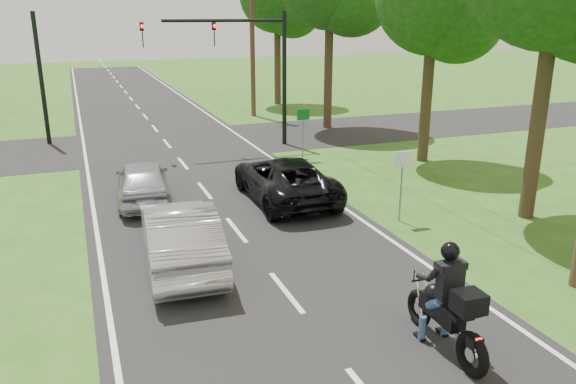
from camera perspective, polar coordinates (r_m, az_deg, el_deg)
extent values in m
plane|color=#2D5718|center=(12.50, -0.19, -10.18)|extent=(140.00, 140.00, 0.00)
cube|color=black|center=(21.52, -9.64, 1.61)|extent=(8.00, 100.00, 0.01)
cube|color=black|center=(27.27, -12.19, 4.81)|extent=(60.00, 7.00, 0.01)
torus|color=black|center=(11.44, 13.18, -11.38)|extent=(0.18, 0.74, 0.73)
torus|color=black|center=(10.28, 18.19, -15.41)|extent=(0.21, 0.81, 0.80)
cube|color=black|center=(10.76, 15.35, -11.50)|extent=(0.35, 1.07, 0.33)
sphere|color=black|center=(10.87, 14.61, -9.94)|extent=(0.38, 0.38, 0.38)
cube|color=black|center=(10.39, 16.64, -11.47)|extent=(0.40, 0.62, 0.11)
cube|color=#FF0C07|center=(10.02, 18.81, -14.03)|extent=(0.11, 0.04, 0.06)
cylinder|color=silver|center=(10.61, 17.88, -14.42)|extent=(0.13, 0.89, 0.10)
cylinder|color=black|center=(10.94, 14.06, -8.52)|extent=(0.69, 0.07, 0.04)
cube|color=black|center=(10.00, 17.90, -10.62)|extent=(0.50, 0.46, 0.36)
cube|color=black|center=(10.33, 16.16, -8.61)|extent=(0.45, 0.26, 0.67)
sphere|color=black|center=(10.18, 16.16, -5.79)|extent=(0.33, 0.33, 0.33)
cylinder|color=navy|center=(11.00, 13.48, -13.33)|extent=(0.14, 0.14, 0.50)
cylinder|color=navy|center=(11.24, 15.65, -12.79)|extent=(0.14, 0.14, 0.50)
imported|color=black|center=(18.28, -0.36, 1.37)|extent=(2.43, 5.17, 1.43)
imported|color=#BCBBC1|center=(13.69, -10.91, -4.35)|extent=(1.94, 4.79, 1.55)
imported|color=#AFB1B7|center=(18.66, -14.51, 1.06)|extent=(1.99, 4.20, 1.39)
cylinder|color=black|center=(26.15, -0.37, 11.34)|extent=(0.20, 0.20, 6.00)
cylinder|color=black|center=(25.18, -6.41, 16.92)|extent=(5.40, 0.14, 0.14)
imported|color=black|center=(25.07, -7.52, 15.63)|extent=(0.16, 0.36, 1.00)
imported|color=black|center=(24.54, -14.58, 15.19)|extent=(0.16, 0.36, 1.00)
sphere|color=#FF0C07|center=(24.89, -7.44, 16.38)|extent=(0.16, 0.16, 0.16)
sphere|color=#FF0C07|center=(24.35, -14.59, 15.96)|extent=(0.16, 0.16, 0.16)
cylinder|color=black|center=(28.52, -23.78, 10.40)|extent=(0.20, 0.20, 6.00)
cylinder|color=brown|center=(33.90, -3.67, 16.10)|extent=(0.28, 0.28, 10.00)
cylinder|color=slate|center=(16.60, 11.41, 0.31)|extent=(0.05, 0.05, 2.00)
cube|color=silver|center=(16.33, 11.65, 3.30)|extent=(0.55, 0.04, 0.45)
cylinder|color=slate|center=(23.59, 1.51, 5.74)|extent=(0.05, 0.05, 2.00)
cube|color=#0C591E|center=(23.40, 1.56, 7.88)|extent=(0.55, 0.04, 0.45)
cylinder|color=#332316|center=(17.68, 24.25, 8.02)|extent=(0.44, 0.44, 6.72)
cylinder|color=#332316|center=(23.72, 13.95, 10.05)|extent=(0.44, 0.44, 5.88)
sphere|color=#18350E|center=(23.50, 16.91, 16.71)|extent=(3.60, 3.60, 3.60)
cylinder|color=#332316|center=(30.25, 4.14, 13.08)|extent=(0.44, 0.44, 7.00)
cylinder|color=#332316|center=(38.73, -1.07, 13.66)|extent=(0.44, 0.44, 6.44)
sphere|color=#18350E|center=(38.32, 0.48, 18.27)|extent=(3.96, 3.96, 3.96)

